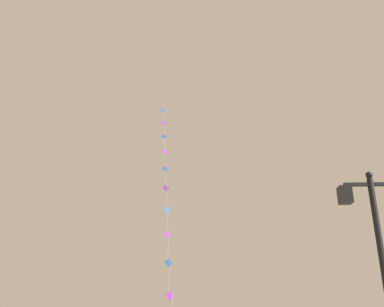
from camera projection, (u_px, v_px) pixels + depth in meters
The scene contains 2 objects.
twin_lantern_lamp_post at pixel (379, 236), 9.38m from camera, with size 1.51×0.28×4.90m.
kite_train at pixel (166, 188), 25.41m from camera, with size 2.09×11.13×16.98m.
Camera 1 is at (-0.46, -0.21, 1.76)m, focal length 39.65 mm.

